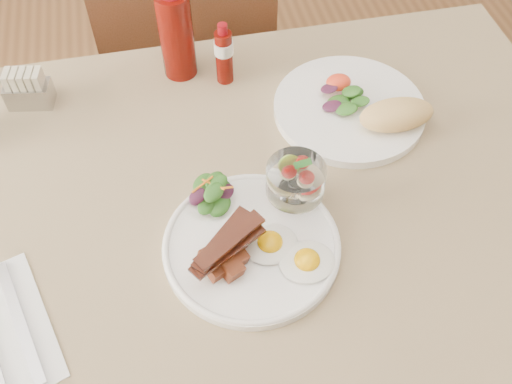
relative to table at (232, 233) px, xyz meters
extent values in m
plane|color=brown|center=(0.00, 0.00, -0.66)|extent=(5.00, 5.00, 0.00)
cylinder|color=brown|center=(0.59, 0.36, -0.31)|extent=(0.06, 0.06, 0.71)
cube|color=brown|center=(0.00, 0.00, 0.07)|extent=(1.30, 0.85, 0.04)
cube|color=#8F7B57|center=(0.00, 0.00, 0.09)|extent=(1.33, 0.88, 0.00)
cylinder|color=brown|center=(-0.18, 0.57, -0.44)|extent=(0.04, 0.04, 0.45)
cylinder|color=brown|center=(0.18, 0.57, -0.44)|extent=(0.04, 0.04, 0.45)
cylinder|color=brown|center=(-0.18, 0.93, -0.44)|extent=(0.04, 0.04, 0.45)
cylinder|color=brown|center=(0.18, 0.93, -0.44)|extent=(0.04, 0.04, 0.45)
cube|color=brown|center=(0.00, 0.75, -0.20)|extent=(0.42, 0.42, 0.03)
cube|color=brown|center=(0.00, 0.55, 0.04)|extent=(0.42, 0.03, 0.46)
cylinder|color=white|center=(0.02, -0.09, 0.10)|extent=(0.28, 0.28, 0.02)
ellipsoid|color=white|center=(0.09, -0.15, 0.11)|extent=(0.09, 0.09, 0.01)
ellipsoid|color=#FFAF05|center=(0.09, -0.15, 0.11)|extent=(0.04, 0.04, 0.02)
ellipsoid|color=white|center=(0.05, -0.10, 0.11)|extent=(0.09, 0.09, 0.01)
ellipsoid|color=#FFAF05|center=(0.05, -0.10, 0.11)|extent=(0.04, 0.04, 0.02)
cube|color=maroon|center=(-0.04, -0.11, 0.12)|extent=(0.03, 0.03, 0.03)
cube|color=maroon|center=(-0.01, -0.12, 0.12)|extent=(0.03, 0.03, 0.03)
cube|color=maroon|center=(-0.04, -0.14, 0.12)|extent=(0.03, 0.03, 0.02)
cube|color=maroon|center=(-0.01, -0.10, 0.12)|extent=(0.03, 0.03, 0.03)
cube|color=maroon|center=(-0.02, -0.14, 0.12)|extent=(0.03, 0.03, 0.03)
cube|color=maroon|center=(-0.05, -0.11, 0.12)|extent=(0.03, 0.03, 0.02)
cube|color=maroon|center=(-0.02, -0.11, 0.14)|extent=(0.03, 0.03, 0.03)
cube|color=maroon|center=(-0.03, -0.12, 0.13)|extent=(0.03, 0.03, 0.02)
cube|color=maroon|center=(-0.01, -0.10, 0.14)|extent=(0.03, 0.03, 0.03)
cube|color=#4B1C0C|center=(-0.03, -0.11, 0.14)|extent=(0.11, 0.09, 0.01)
cube|color=#4B1C0C|center=(-0.02, -0.12, 0.15)|extent=(0.12, 0.08, 0.01)
cube|color=#4B1C0C|center=(-0.03, -0.11, 0.15)|extent=(0.11, 0.10, 0.01)
cube|color=#4B1C0C|center=(-0.02, -0.11, 0.16)|extent=(0.12, 0.08, 0.01)
ellipsoid|color=#224E14|center=(-0.03, 0.00, 0.11)|extent=(0.05, 0.04, 0.01)
ellipsoid|color=#224E14|center=(-0.01, 0.01, 0.11)|extent=(0.05, 0.04, 0.01)
ellipsoid|color=#381127|center=(-0.05, 0.01, 0.12)|extent=(0.04, 0.03, 0.01)
ellipsoid|color=#224E14|center=(-0.02, -0.02, 0.12)|extent=(0.05, 0.04, 0.01)
ellipsoid|color=#224E14|center=(-0.04, -0.02, 0.12)|extent=(0.04, 0.03, 0.01)
ellipsoid|color=#381127|center=(-0.01, 0.00, 0.13)|extent=(0.04, 0.03, 0.01)
ellipsoid|color=#224E14|center=(-0.04, 0.02, 0.13)|extent=(0.05, 0.04, 0.01)
ellipsoid|color=#224E14|center=(-0.02, 0.02, 0.14)|extent=(0.04, 0.03, 0.01)
ellipsoid|color=#381127|center=(-0.05, -0.01, 0.14)|extent=(0.04, 0.03, 0.01)
ellipsoid|color=#224E14|center=(-0.03, -0.01, 0.14)|extent=(0.04, 0.03, 0.01)
ellipsoid|color=#224E14|center=(-0.02, 0.00, 0.15)|extent=(0.04, 0.03, 0.01)
cylinder|color=orange|center=(-0.02, 0.00, 0.15)|extent=(0.03, 0.03, 0.01)
cylinder|color=orange|center=(-0.04, 0.01, 0.15)|extent=(0.04, 0.03, 0.01)
cylinder|color=orange|center=(-0.02, -0.01, 0.15)|extent=(0.04, 0.01, 0.01)
cylinder|color=white|center=(0.10, -0.03, 0.11)|extent=(0.05, 0.05, 0.01)
cylinder|color=white|center=(0.10, -0.03, 0.12)|extent=(0.02, 0.02, 0.02)
cylinder|color=white|center=(0.10, -0.03, 0.16)|extent=(0.09, 0.09, 0.05)
cylinder|color=#F9ECB0|center=(0.09, -0.01, 0.15)|extent=(0.03, 0.03, 0.01)
cylinder|color=#F9ECB0|center=(0.12, -0.04, 0.15)|extent=(0.03, 0.03, 0.01)
cylinder|color=#F9ECB0|center=(0.11, -0.01, 0.16)|extent=(0.03, 0.03, 0.01)
cylinder|color=#85A733|center=(0.10, -0.01, 0.17)|extent=(0.04, 0.04, 0.01)
cone|color=red|center=(0.11, -0.04, 0.18)|extent=(0.03, 0.03, 0.03)
cone|color=red|center=(0.09, -0.02, 0.18)|extent=(0.03, 0.03, 0.03)
cone|color=red|center=(0.11, -0.01, 0.19)|extent=(0.03, 0.03, 0.03)
ellipsoid|color=#2B7329|center=(0.11, -0.03, 0.20)|extent=(0.02, 0.01, 0.00)
ellipsoid|color=#2B7329|center=(0.12, -0.03, 0.20)|extent=(0.02, 0.01, 0.00)
cylinder|color=white|center=(0.26, 0.17, 0.10)|extent=(0.29, 0.29, 0.02)
ellipsoid|color=#224E14|center=(0.24, 0.18, 0.11)|extent=(0.05, 0.04, 0.01)
ellipsoid|color=#224E14|center=(0.27, 0.19, 0.12)|extent=(0.05, 0.04, 0.01)
ellipsoid|color=#381127|center=(0.22, 0.16, 0.12)|extent=(0.04, 0.04, 0.01)
ellipsoid|color=#224E14|center=(0.25, 0.14, 0.12)|extent=(0.05, 0.04, 0.01)
ellipsoid|color=#224E14|center=(0.28, 0.16, 0.12)|extent=(0.04, 0.04, 0.01)
ellipsoid|color=#381127|center=(0.23, 0.20, 0.13)|extent=(0.04, 0.03, 0.01)
ellipsoid|color=#224E14|center=(0.27, 0.18, 0.13)|extent=(0.04, 0.04, 0.01)
ellipsoid|color=red|center=(0.25, 0.21, 0.12)|extent=(0.05, 0.04, 0.03)
ellipsoid|color=tan|center=(0.33, 0.10, 0.13)|extent=(0.15, 0.11, 0.05)
cylinder|color=#530904|center=(-0.04, 0.35, 0.18)|extent=(0.07, 0.07, 0.18)
cylinder|color=#530904|center=(0.05, 0.31, 0.14)|extent=(0.04, 0.04, 0.11)
cylinder|color=silver|center=(0.05, 0.31, 0.17)|extent=(0.05, 0.05, 0.03)
cylinder|color=maroon|center=(0.05, 0.31, 0.21)|extent=(0.02, 0.02, 0.02)
cube|color=#B3B3B7|center=(-0.33, 0.32, 0.11)|extent=(0.09, 0.06, 0.05)
cube|color=#C8B88D|center=(-0.36, 0.32, 0.14)|extent=(0.02, 0.04, 0.05)
cube|color=#C8B88D|center=(-0.34, 0.32, 0.14)|extent=(0.02, 0.04, 0.05)
cube|color=#C8B88D|center=(-0.33, 0.32, 0.14)|extent=(0.02, 0.04, 0.05)
cube|color=#C8B88D|center=(-0.31, 0.32, 0.14)|extent=(0.02, 0.04, 0.05)
cube|color=#C8B88D|center=(-0.30, 0.31, 0.14)|extent=(0.02, 0.04, 0.05)
cube|color=white|center=(-0.36, -0.15, 0.09)|extent=(0.19, 0.25, 0.00)
cube|color=#B3B3B7|center=(-0.34, -0.15, 0.09)|extent=(0.08, 0.21, 0.00)
camera|label=1|loc=(-0.07, -0.56, 0.86)|focal=40.00mm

